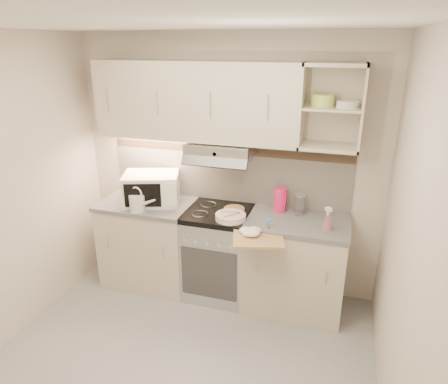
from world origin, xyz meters
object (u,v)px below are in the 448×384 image
object	(u,v)px
electric_range	(218,253)
plate_stack	(231,217)
pink_pitcher	(280,199)
microwave	(151,188)
cutting_board	(258,238)
spray_bottle	(328,221)
glass_jar	(299,204)
watering_can	(138,202)

from	to	relation	value
electric_range	plate_stack	world-z (taller)	plate_stack
electric_range	pink_pitcher	distance (m)	0.81
microwave	cutting_board	distance (m)	1.24
pink_pitcher	spray_bottle	world-z (taller)	pink_pitcher
glass_jar	cutting_board	distance (m)	0.61
plate_stack	pink_pitcher	distance (m)	0.52
electric_range	microwave	world-z (taller)	microwave
electric_range	watering_can	bearing A→B (deg)	-163.00
microwave	spray_bottle	size ratio (longest dim) A/B	2.75
microwave	pink_pitcher	xyz separation A→B (m)	(1.25, 0.16, -0.03)
electric_range	pink_pitcher	world-z (taller)	pink_pitcher
plate_stack	cutting_board	world-z (taller)	plate_stack
microwave	glass_jar	distance (m)	1.44
watering_can	pink_pitcher	bearing A→B (deg)	24.76
electric_range	watering_can	distance (m)	0.93
microwave	glass_jar	bearing A→B (deg)	-13.49
plate_stack	spray_bottle	bearing A→B (deg)	1.99
watering_can	plate_stack	bearing A→B (deg)	11.97
pink_pitcher	spray_bottle	bearing A→B (deg)	-15.34
electric_range	pink_pitcher	xyz separation A→B (m)	(0.56, 0.18, 0.56)
electric_range	spray_bottle	xyz separation A→B (m)	(1.01, -0.12, 0.54)
microwave	pink_pitcher	distance (m)	1.26
electric_range	glass_jar	bearing A→B (deg)	11.44
electric_range	glass_jar	distance (m)	0.93
microwave	spray_bottle	world-z (taller)	microwave
microwave	cutting_board	world-z (taller)	microwave
microwave	spray_bottle	xyz separation A→B (m)	(1.71, -0.13, -0.06)
pink_pitcher	plate_stack	bearing A→B (deg)	-121.92
spray_bottle	pink_pitcher	bearing A→B (deg)	122.44
microwave	glass_jar	size ratio (longest dim) A/B	3.18
watering_can	spray_bottle	size ratio (longest dim) A/B	1.25
spray_bottle	cutting_board	bearing A→B (deg)	-178.89
watering_can	glass_jar	bearing A→B (deg)	21.76
watering_can	spray_bottle	xyz separation A→B (m)	(1.73, 0.10, 0.00)
plate_stack	watering_can	bearing A→B (deg)	-175.57
pink_pitcher	glass_jar	xyz separation A→B (m)	(0.18, -0.03, -0.02)
cutting_board	glass_jar	bearing A→B (deg)	48.16
pink_pitcher	cutting_board	bearing A→B (deg)	-80.82
microwave	watering_can	distance (m)	0.24
electric_range	cutting_board	distance (m)	0.74
microwave	spray_bottle	distance (m)	1.71
plate_stack	cutting_board	xyz separation A→B (m)	(0.30, -0.23, -0.05)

